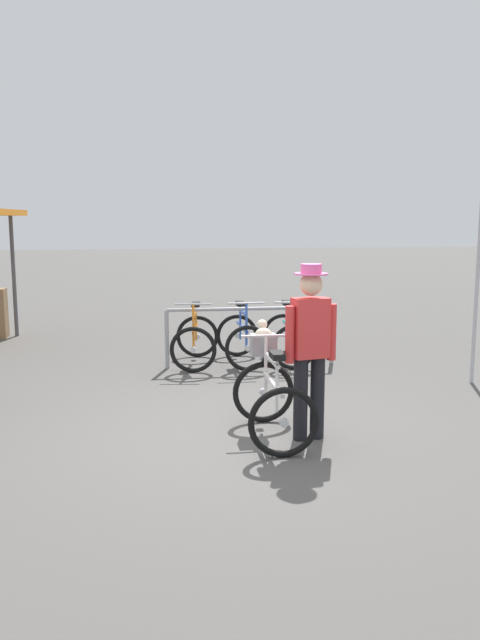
# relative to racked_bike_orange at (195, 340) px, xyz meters

# --- Properties ---
(ground_plane) EXTENTS (80.00, 80.00, 0.00)m
(ground_plane) POSITION_rel_racked_bike_orange_xyz_m (0.20, -3.21, -0.37)
(ground_plane) COLOR #514F4C
(bike_rack_rail) EXTENTS (2.51, 0.12, 0.88)m
(bike_rack_rail) POSITION_rel_racked_bike_orange_xyz_m (0.80, -0.20, 0.27)
(bike_rack_rail) COLOR #99999E
(bike_rack_rail) RESTS_ON ground
(racked_bike_orange) EXTENTS (0.82, 1.19, 0.97)m
(racked_bike_orange) POSITION_rel_racked_bike_orange_xyz_m (0.00, 0.00, 0.00)
(racked_bike_orange) COLOR black
(racked_bike_orange) RESTS_ON ground
(racked_bike_blue) EXTENTS (0.66, 1.12, 0.98)m
(racked_bike_blue) POSITION_rel_racked_bike_orange_xyz_m (0.70, -0.02, -0.00)
(racked_bike_blue) COLOR black
(racked_bike_blue) RESTS_ON ground
(racked_bike_teal) EXTENTS (0.74, 1.13, 0.97)m
(racked_bike_teal) POSITION_rel_racked_bike_orange_xyz_m (1.40, -0.04, -0.00)
(racked_bike_teal) COLOR black
(racked_bike_teal) RESTS_ON ground
(featured_bicycle) EXTENTS (0.67, 1.21, 1.09)m
(featured_bicycle) POSITION_rel_racked_bike_orange_xyz_m (0.47, -3.20, 0.12)
(featured_bicycle) COLOR black
(featured_bicycle) RESTS_ON ground
(person_with_featured_bike) EXTENTS (0.52, 0.32, 1.72)m
(person_with_featured_bike) POSITION_rel_racked_bike_orange_xyz_m (0.82, -3.38, 0.58)
(person_with_featured_bike) COLOR black
(person_with_featured_bike) RESTS_ON ground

